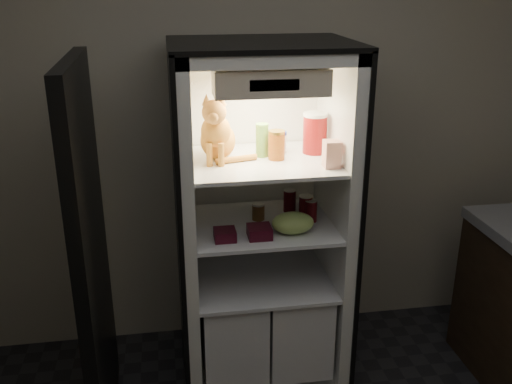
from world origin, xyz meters
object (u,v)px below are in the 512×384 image
Objects in this scene: condiment_jar at (258,211)px; pepper_jar at (315,133)px; mayo_tub at (279,142)px; soda_can_b at (306,208)px; cream_carton at (332,154)px; salsa_jar at (277,145)px; grape_bag at (293,223)px; tabby_cat at (217,134)px; parmesan_shaker at (262,140)px; soda_can_a at (290,201)px; berry_box_left at (225,235)px; refrigerator at (260,243)px; soda_can_c at (311,211)px; berry_box_right at (259,232)px.

pepper_jar is at bearing 5.44° from condiment_jar.
soda_can_b is (0.13, -0.10, -0.34)m from mayo_tub.
soda_can_b is at bearing -129.21° from pepper_jar.
salsa_jar is at bearing 144.40° from cream_carton.
pepper_jar reaches higher than grape_bag.
parmesan_shaker is (0.23, 0.03, -0.05)m from tabby_cat.
tabby_cat is 0.59m from soda_can_a.
tabby_cat is 0.50m from berry_box_left.
soda_can_b is (-0.07, 0.19, -0.35)m from cream_carton.
refrigerator reaches higher than cream_carton.
pepper_jar is 0.41m from soda_can_c.
salsa_jar is at bearing 4.30° from tabby_cat.
pepper_jar is at bearing 50.79° from soda_can_b.
salsa_jar is 0.40m from soda_can_a.
refrigerator is 14.10× the size of soda_can_b.
soda_can_a is at bearing 52.43° from salsa_jar.
parmesan_shaker is at bearing 168.56° from soda_can_b.
tabby_cat is 0.30m from salsa_jar.
berry_box_right is (0.18, -0.20, -0.45)m from tabby_cat.
cream_carton is 0.49m from soda_can_a.
soda_can_b is 0.34m from berry_box_right.
condiment_jar is (-0.02, -0.01, -0.39)m from parmesan_shaker.
parmesan_shaker is at bearing 45.92° from berry_box_left.
cream_carton is at bearing -68.49° from soda_can_b.
soda_can_a is at bearing 80.85° from grape_bag.
tabby_cat is at bearing -171.33° from refrigerator.
pepper_jar is 0.51m from condiment_jar.
parmesan_shaker is at bearing 77.38° from berry_box_right.
parmesan_shaker is at bearing 142.51° from cream_carton.
berry_box_left is 0.17m from berry_box_right.
soda_can_b is 1.25× the size of berry_box_left.
tabby_cat reaches higher than soda_can_c.
berry_box_right is at bearing -102.62° from parmesan_shaker.
soda_can_c is at bearing 45.25° from grape_bag.
berry_box_right is (-0.35, 0.00, -0.39)m from cream_carton.
berry_box_left is at bearing -138.74° from mayo_tub.
refrigerator is at bearing 51.58° from condiment_jar.
soda_can_b is at bearing -11.44° from parmesan_shaker.
pepper_jar is at bearing 36.84° from berry_box_right.
mayo_tub is at bearing 139.63° from soda_can_c.
mayo_tub is (0.33, 0.08, -0.08)m from tabby_cat.
condiment_jar reaches higher than berry_box_left.
refrigerator is at bearing 142.32° from cream_carton.
condiment_jar is 0.24m from grape_bag.
tabby_cat is at bearing 177.63° from soda_can_b.
mayo_tub reaches higher than condiment_jar.
salsa_jar is at bearing -127.57° from soda_can_a.
salsa_jar is 1.12× the size of cream_carton.
mayo_tub is at bearing 95.74° from grape_bag.
condiment_jar is at bearing 148.38° from salsa_jar.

